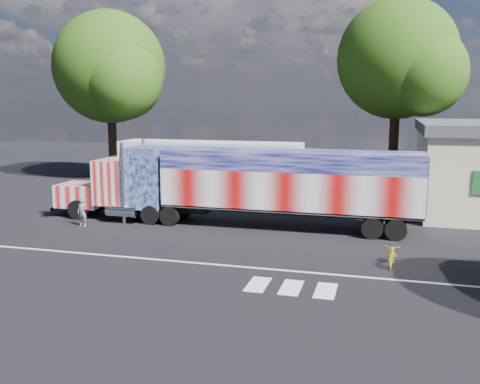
% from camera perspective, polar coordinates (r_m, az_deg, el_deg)
% --- Properties ---
extents(ground, '(100.00, 100.00, 0.00)m').
position_cam_1_polar(ground, '(24.39, -1.88, -5.57)').
color(ground, black).
extents(lane_markings, '(30.00, 2.67, 0.01)m').
position_cam_1_polar(lane_markings, '(20.47, -0.41, -8.61)').
color(lane_markings, silver).
rests_on(lane_markings, ground).
extents(semi_truck, '(19.98, 3.16, 4.26)m').
position_cam_1_polar(semi_truck, '(27.59, 0.25, 0.91)').
color(semi_truck, black).
rests_on(semi_truck, ground).
extents(coach_bus, '(12.52, 2.91, 3.64)m').
position_cam_1_polar(coach_bus, '(36.53, -3.22, 2.62)').
color(coach_bus, white).
rests_on(coach_bus, ground).
extents(woman, '(0.56, 0.38, 1.48)m').
position_cam_1_polar(woman, '(28.79, -16.48, -2.06)').
color(woman, slate).
rests_on(woman, ground).
extents(bicycle, '(0.74, 1.74, 0.89)m').
position_cam_1_polar(bicycle, '(22.12, 15.94, -6.38)').
color(bicycle, gold).
rests_on(bicycle, ground).
extents(tree_ne_a, '(9.18, 8.74, 13.76)m').
position_cam_1_polar(tree_ne_a, '(41.46, 16.67, 13.39)').
color(tree_ne_a, black).
rests_on(tree_ne_a, ground).
extents(tree_nw_a, '(9.35, 8.91, 13.46)m').
position_cam_1_polar(tree_nw_a, '(44.97, -13.60, 12.74)').
color(tree_nw_a, black).
rests_on(tree_nw_a, ground).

